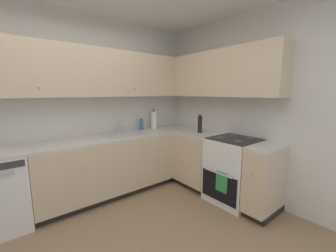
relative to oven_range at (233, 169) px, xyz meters
The scene contains 14 objects.
wall_back 2.52m from the oven_range, 138.09° to the left, with size 4.19×0.05×2.63m, color silver.
wall_right 0.93m from the oven_range, 25.11° to the right, with size 0.05×3.51×2.63m, color silver.
lower_cabinets_back 1.82m from the oven_range, 136.20° to the left, with size 2.00×0.62×0.86m.
countertop_back 1.87m from the oven_range, 136.32° to the left, with size 3.20×0.60×0.04m, color beige.
lower_cabinets_right 0.30m from the oven_range, 92.97° to the left, with size 0.62×1.57×0.86m.
countertop_right 0.52m from the oven_range, 93.52° to the left, with size 0.60×1.57×0.03m.
oven_range is the anchor object (origin of this frame).
upper_cabinets_back 2.44m from the oven_range, 136.58° to the left, with size 2.88×0.34×0.67m.
upper_cabinets_right 1.45m from the oven_range, 76.38° to the left, with size 0.32×2.12×0.67m.
sink 1.65m from the oven_range, 129.78° to the left, with size 0.65×0.40×0.10m.
faucet 1.85m from the oven_range, 125.34° to the left, with size 0.07×0.16×0.21m.
soap_bottle 1.65m from the oven_range, 113.24° to the left, with size 0.06×0.06×0.20m.
paper_towel_roll 1.58m from the oven_range, 104.53° to the left, with size 0.11×0.11×0.36m.
oil_bottle 0.86m from the oven_range, 91.65° to the left, with size 0.07×0.07×0.29m.
Camera 1 is at (-0.72, -1.47, 1.53)m, focal length 22.33 mm.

